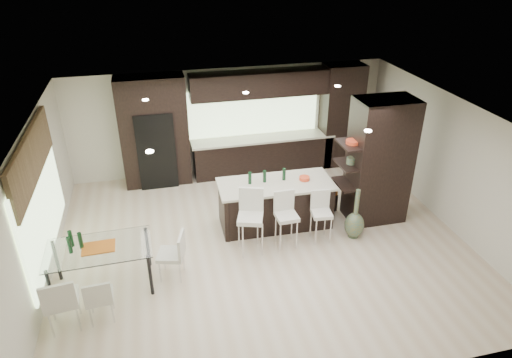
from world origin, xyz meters
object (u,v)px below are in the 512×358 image
object	(u,v)px
kitchen_island	(275,204)
dining_table	(102,267)
stool_right	(321,222)
floor_vase	(356,214)
stool_left	(250,229)
bench	(307,203)
chair_near	(100,299)
chair_far	(63,303)
stool_mid	(286,226)
chair_end	(171,257)

from	to	relation	value
kitchen_island	dining_table	world-z (taller)	kitchen_island
stool_right	floor_vase	xyz separation A→B (m)	(0.72, -0.04, 0.11)
stool_left	bench	world-z (taller)	stool_left
floor_vase	chair_near	xyz separation A→B (m)	(-4.90, -1.18, -0.16)
chair_far	stool_right	bearing A→B (deg)	8.80
stool_mid	chair_end	distance (m)	2.32
stool_left	stool_right	distance (m)	1.46
dining_table	chair_end	xyz separation A→B (m)	(1.18, 0.00, 0.00)
kitchen_island	floor_vase	world-z (taller)	floor_vase
chair_near	dining_table	bearing A→B (deg)	86.21
dining_table	chair_end	bearing A→B (deg)	-1.37
dining_table	chair_near	xyz separation A→B (m)	(0.00, -0.78, -0.03)
stool_mid	floor_vase	distance (m)	1.45
chair_near	stool_right	bearing A→B (deg)	12.55
chair_near	chair_far	world-z (taller)	chair_far
floor_vase	chair_near	size ratio (longest dim) A/B	1.41
bench	chair_end	xyz separation A→B (m)	(-3.08, -1.49, 0.17)
chair_end	stool_left	bearing A→B (deg)	-60.02
kitchen_island	chair_end	world-z (taller)	kitchen_island
floor_vase	stool_mid	bearing A→B (deg)	178.98
stool_left	floor_vase	distance (m)	2.18
stool_right	dining_table	size ratio (longest dim) A/B	0.50
floor_vase	chair_near	bearing A→B (deg)	-166.42
kitchen_island	bench	world-z (taller)	kitchen_island
stool_right	floor_vase	distance (m)	0.73
bench	stool_right	bearing A→B (deg)	-108.16
bench	chair_far	distance (m)	5.33
floor_vase	dining_table	bearing A→B (deg)	-175.27
stool_right	chair_near	xyz separation A→B (m)	(-4.18, -1.23, -0.05)
bench	dining_table	xyz separation A→B (m)	(-4.26, -1.49, 0.16)
stool_right	floor_vase	size ratio (longest dim) A/B	0.79
floor_vase	chair_near	distance (m)	5.05
stool_mid	chair_near	bearing A→B (deg)	-162.67
bench	floor_vase	size ratio (longest dim) A/B	1.21
stool_mid	bench	size ratio (longest dim) A/B	0.71
bench	chair_near	bearing A→B (deg)	-166.07
stool_right	chair_far	distance (m)	4.89
stool_right	chair_end	distance (m)	3.04
dining_table	chair_near	bearing A→B (deg)	-91.37
stool_left	stool_mid	xyz separation A→B (m)	(0.73, 0.03, -0.06)
stool_mid	bench	distance (m)	1.35
stool_left	stool_right	bearing A→B (deg)	19.49
bench	stool_mid	bearing A→B (deg)	-141.27
dining_table	chair_far	size ratio (longest dim) A/B	1.88
dining_table	stool_right	bearing A→B (deg)	4.72
stool_mid	bench	xyz separation A→B (m)	(0.80, 1.06, -0.21)
chair_far	kitchen_island	bearing A→B (deg)	21.17
stool_mid	chair_end	world-z (taller)	stool_mid
stool_left	chair_near	distance (m)	2.97
kitchen_island	floor_vase	bearing A→B (deg)	-28.75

